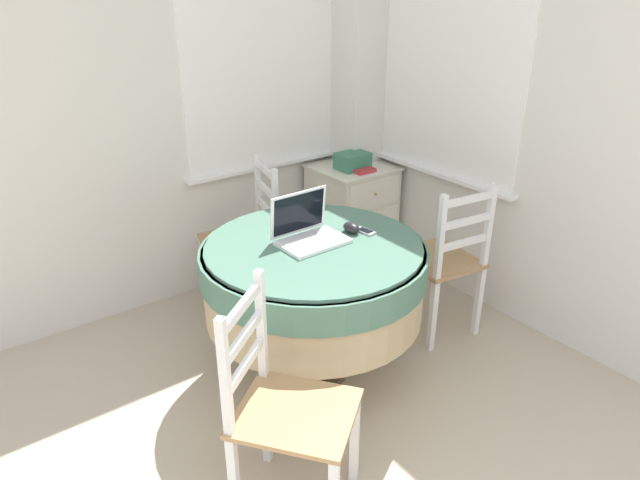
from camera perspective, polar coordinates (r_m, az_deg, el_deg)
corner_room_shell at (r=2.86m, az=3.56°, el=11.73°), size 4.62×4.91×2.55m
round_dining_table at (r=2.82m, az=-0.63°, el=-3.52°), size 1.11×1.11×0.75m
laptop at (r=2.76m, az=-1.22°, el=0.87°), size 0.33×0.25×0.23m
computer_mouse at (r=2.87m, az=3.15°, el=1.24°), size 0.07×0.10×0.05m
cell_phone at (r=2.88m, az=4.53°, el=0.88°), size 0.07×0.12×0.01m
dining_chair_near_back_window at (r=3.55m, az=-7.42°, el=0.10°), size 0.51×0.48×0.94m
dining_chair_near_right_window at (r=3.31m, az=12.21°, el=-2.13°), size 0.44×0.48×0.94m
dining_chair_camera_near at (r=2.23m, az=-3.64°, el=-16.60°), size 0.57×0.58×0.94m
corner_cabinet at (r=4.13m, az=3.18°, el=2.62°), size 0.52×0.51×0.72m
storage_box at (r=3.94m, az=3.27°, el=7.91°), size 0.22×0.16×0.11m
book_on_cabinet at (r=3.92m, az=3.93°, el=7.14°), size 0.15×0.20×0.02m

